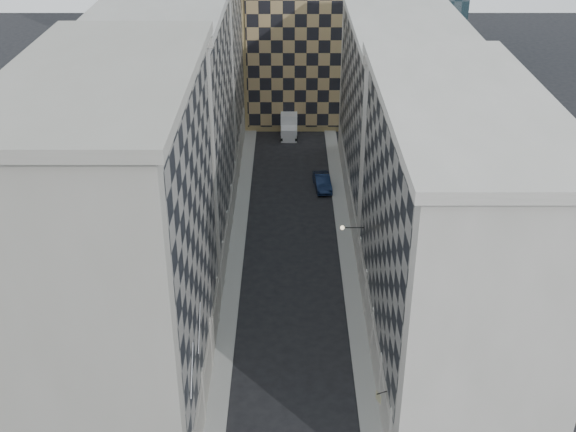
{
  "coord_description": "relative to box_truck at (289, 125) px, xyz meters",
  "views": [
    {
      "loc": [
        -0.35,
        -28.35,
        35.68
      ],
      "look_at": [
        -0.34,
        12.32,
        13.64
      ],
      "focal_mm": 45.0,
      "sensor_mm": 36.0,
      "label": 1
    }
  ],
  "objects": [
    {
      "name": "dark_car",
      "position": [
        3.7,
        -15.98,
        -0.48
      ],
      "size": [
        2.1,
        4.87,
        1.56
      ],
      "primitive_type": "imported",
      "rotation": [
        0.0,
        0.0,
        0.1
      ],
      "color": "#101D3B",
      "rests_on": "ground"
    },
    {
      "name": "flagpoles_left",
      "position": [
        -5.7,
        -53.96,
        6.74
      ],
      "size": [
        0.1,
        6.33,
        2.33
      ],
      "color": "gray",
      "rests_on": "ground"
    },
    {
      "name": "bldg_left_a",
      "position": [
        -10.68,
        -48.96,
        10.56
      ],
      "size": [
        10.8,
        22.8,
        23.7
      ],
      "color": "gray",
      "rests_on": "ground"
    },
    {
      "name": "bldg_left_c",
      "position": [
        -10.68,
        -4.96,
        9.56
      ],
      "size": [
        10.8,
        22.8,
        21.7
      ],
      "color": "gray",
      "rests_on": "ground"
    },
    {
      "name": "bldg_right_a",
      "position": [
        11.07,
        -44.96,
        9.06
      ],
      "size": [
        10.8,
        26.8,
        20.7
      ],
      "color": "#B1ADA3",
      "rests_on": "ground"
    },
    {
      "name": "sidewalk_east",
      "position": [
        5.45,
        -29.96,
        -1.19
      ],
      "size": [
        1.5,
        100.0,
        0.15
      ],
      "primitive_type": "cube",
      "color": "gray",
      "rests_on": "ground"
    },
    {
      "name": "tan_block",
      "position": [
        2.2,
        7.94,
        8.17
      ],
      "size": [
        16.8,
        14.8,
        18.8
      ],
      "color": "tan",
      "rests_on": "ground"
    },
    {
      "name": "bracket_lamp",
      "position": [
        4.57,
        -35.96,
        4.94
      ],
      "size": [
        1.98,
        0.36,
        0.36
      ],
      "color": "black",
      "rests_on": "ground"
    },
    {
      "name": "bldg_left_b",
      "position": [
        -10.68,
        -26.96,
        10.06
      ],
      "size": [
        10.8,
        22.8,
        22.7
      ],
      "color": "#9A978F",
      "rests_on": "ground"
    },
    {
      "name": "box_truck",
      "position": [
        0.0,
        0.0,
        0.0
      ],
      "size": [
        2.18,
        5.29,
        2.9
      ],
      "rotation": [
        0.0,
        0.0,
        -0.01
      ],
      "color": "silver",
      "rests_on": "ground"
    },
    {
      "name": "shop_sign",
      "position": [
        5.62,
        -53.61,
        2.58
      ],
      "size": [
        0.7,
        0.61,
        0.72
      ],
      "rotation": [
        0.0,
        0.0,
        0.38
      ],
      "color": "black",
      "rests_on": "ground"
    },
    {
      "name": "bldg_right_b",
      "position": [
        11.09,
        -17.96,
        8.59
      ],
      "size": [
        10.8,
        28.8,
        19.7
      ],
      "color": "#B1ADA3",
      "rests_on": "ground"
    },
    {
      "name": "sidewalk_west",
      "position": [
        -5.05,
        -29.96,
        -1.19
      ],
      "size": [
        1.5,
        100.0,
        0.15
      ],
      "primitive_type": "cube",
      "color": "gray",
      "rests_on": "ground"
    }
  ]
}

